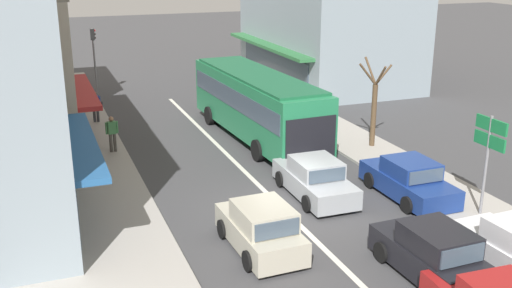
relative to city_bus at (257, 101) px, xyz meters
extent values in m
plane|color=#3F3F42|center=(-2.08, -8.39, -1.88)|extent=(140.00, 140.00, 0.00)
cube|color=silver|center=(-2.08, -4.39, -1.88)|extent=(0.20, 28.00, 0.01)
cube|color=#A39E96|center=(-8.88, -2.39, -1.81)|extent=(5.20, 44.00, 0.14)
cube|color=#A39E96|center=(4.12, -2.39, -1.82)|extent=(2.80, 44.00, 0.12)
cube|color=#23568E|center=(-8.71, -6.55, 0.82)|extent=(1.10, 7.40, 0.20)
cube|color=#425160|center=(-9.13, -6.55, -0.48)|extent=(0.06, 6.43, 1.80)
cube|color=maroon|center=(-7.94, 1.50, 0.82)|extent=(1.10, 7.05, 0.20)
cube|color=#425160|center=(-8.36, 1.50, -0.48)|extent=(0.06, 6.13, 1.80)
cube|color=maroon|center=(-8.61, 10.01, 0.82)|extent=(1.10, 8.37, 0.20)
cube|color=#425160|center=(-9.03, 10.01, -0.48)|extent=(0.06, 7.28, 1.80)
cube|color=#84939E|center=(9.42, 11.21, 2.80)|extent=(7.79, 13.63, 9.37)
cube|color=#2D703D|center=(5.07, 11.21, 0.82)|extent=(1.10, 12.54, 0.20)
cube|color=#425160|center=(5.49, 11.21, -0.48)|extent=(0.06, 10.91, 1.80)
cube|color=#237A4C|center=(0.00, 0.01, -0.12)|extent=(3.04, 10.91, 2.70)
cube|color=#425160|center=(0.00, 0.01, 0.28)|extent=(3.05, 10.48, 0.90)
cube|color=black|center=(0.27, -5.41, -0.32)|extent=(2.25, 0.17, 1.76)
cube|color=#1A5B39|center=(0.00, 0.01, 1.29)|extent=(2.87, 10.04, 0.12)
cylinder|color=black|center=(-1.42, 3.29, -1.40)|extent=(0.31, 0.97, 0.96)
cylinder|color=black|center=(1.08, 3.42, -1.40)|extent=(0.31, 0.97, 0.96)
cylinder|color=black|center=(-1.10, -3.02, -1.40)|extent=(0.31, 0.97, 0.96)
cylinder|color=black|center=(1.40, -2.89, -1.40)|extent=(0.31, 0.97, 0.96)
cube|color=#425160|center=(-0.28, -16.06, -0.71)|extent=(1.44, 0.13, 0.51)
cube|color=black|center=(-0.03, -13.73, -1.36)|extent=(1.73, 3.74, 0.76)
cube|color=black|center=(-0.02, -14.03, -0.66)|extent=(1.56, 1.94, 0.64)
cube|color=#425160|center=(-0.05, -13.06, -0.66)|extent=(1.40, 0.09, 0.54)
cube|color=#425160|center=(0.00, -15.00, -0.66)|extent=(1.37, 0.09, 0.51)
cylinder|color=black|center=(-0.88, -12.64, -1.57)|extent=(0.19, 0.62, 0.62)
cylinder|color=black|center=(0.76, -12.60, -1.57)|extent=(0.19, 0.62, 0.62)
cylinder|color=black|center=(0.81, -14.82, -1.57)|extent=(0.19, 0.62, 0.62)
cube|color=#B7B29E|center=(-3.93, -10.60, -1.36)|extent=(1.74, 3.74, 0.76)
cube|color=#B7B29E|center=(-3.92, -10.90, -0.66)|extent=(1.57, 1.94, 0.64)
cube|color=#425160|center=(-3.94, -9.93, -0.66)|extent=(1.40, 0.10, 0.54)
cube|color=#425160|center=(-3.89, -11.87, -0.66)|extent=(1.37, 0.10, 0.51)
cylinder|color=black|center=(-4.78, -9.52, -1.57)|extent=(0.20, 0.62, 0.62)
cylinder|color=black|center=(-3.14, -9.47, -1.57)|extent=(0.20, 0.62, 0.62)
cylinder|color=black|center=(-4.72, -11.73, -1.57)|extent=(0.20, 0.62, 0.62)
cylinder|color=black|center=(-3.08, -11.69, -1.57)|extent=(0.20, 0.62, 0.62)
cube|color=#9EA3A8|center=(-0.52, -7.41, -1.37)|extent=(1.79, 4.23, 0.72)
cube|color=#9EA3A8|center=(-0.52, -7.51, -0.71)|extent=(1.59, 1.83, 0.60)
cube|color=#425160|center=(-0.50, -6.59, -0.71)|extent=(1.44, 0.08, 0.51)
cube|color=#425160|center=(-0.53, -8.43, -0.71)|extent=(1.40, 0.08, 0.48)
cylinder|color=black|center=(-1.35, -6.14, -1.57)|extent=(0.19, 0.62, 0.62)
cylinder|color=black|center=(0.37, -6.16, -1.57)|extent=(0.19, 0.62, 0.62)
cylinder|color=black|center=(-1.40, -8.66, -1.57)|extent=(0.19, 0.62, 0.62)
cylinder|color=black|center=(0.32, -8.68, -1.57)|extent=(0.19, 0.62, 0.62)
cube|color=#425160|center=(2.34, -13.71, -0.66)|extent=(1.40, 0.11, 0.54)
cylinder|color=black|center=(1.50, -13.30, -1.57)|extent=(0.20, 0.63, 0.62)
cylinder|color=black|center=(3.14, -13.24, -1.57)|extent=(0.20, 0.63, 0.62)
cube|color=navy|center=(2.69, -8.73, -1.37)|extent=(1.74, 4.21, 0.72)
cube|color=navy|center=(2.69, -8.83, -0.71)|extent=(1.57, 1.81, 0.60)
cube|color=#425160|center=(2.69, -7.91, -0.71)|extent=(1.44, 0.07, 0.51)
cube|color=#425160|center=(2.68, -9.75, -0.71)|extent=(1.40, 0.07, 0.48)
cylinder|color=black|center=(1.83, -7.47, -1.57)|extent=(0.18, 0.62, 0.62)
cylinder|color=black|center=(3.55, -7.48, -1.57)|extent=(0.18, 0.62, 0.62)
cylinder|color=black|center=(1.82, -9.99, -1.57)|extent=(0.18, 0.62, 0.62)
cylinder|color=black|center=(3.54, -10.00, -1.57)|extent=(0.18, 0.62, 0.62)
cylinder|color=gray|center=(-6.18, 12.14, 0.22)|extent=(0.12, 0.12, 4.20)
cube|color=black|center=(-6.18, 12.14, 1.97)|extent=(0.24, 0.24, 0.68)
sphere|color=red|center=(-6.04, 12.14, 2.20)|extent=(0.13, 0.13, 0.13)
sphere|color=black|center=(-6.04, 12.14, 1.98)|extent=(0.13, 0.13, 0.13)
sphere|color=black|center=(-6.04, 12.14, 1.76)|extent=(0.13, 0.13, 0.13)
cylinder|color=gray|center=(4.00, -11.13, -0.08)|extent=(0.10, 0.10, 3.60)
cube|color=#19753D|center=(4.00, -11.15, 1.42)|extent=(0.08, 1.40, 0.44)
cube|color=white|center=(4.05, -11.15, 1.42)|extent=(0.01, 1.10, 0.10)
cube|color=#19753D|center=(4.00, -11.15, 0.87)|extent=(0.08, 1.40, 0.44)
cube|color=white|center=(4.05, -11.15, 0.87)|extent=(0.01, 1.10, 0.10)
cylinder|color=brown|center=(4.52, -3.20, -0.38)|extent=(0.24, 0.24, 2.99)
cylinder|color=brown|center=(4.52, -2.71, 1.66)|extent=(0.10, 1.05, 1.16)
cylinder|color=brown|center=(4.90, -3.20, 1.53)|extent=(0.85, 0.10, 0.91)
cylinder|color=brown|center=(4.52, -3.56, 1.58)|extent=(0.10, 0.80, 0.99)
cylinder|color=brown|center=(4.09, -3.20, 1.61)|extent=(0.93, 0.10, 1.06)
cylinder|color=#333338|center=(-7.08, 5.41, -1.32)|extent=(0.14, 0.14, 0.84)
cylinder|color=#333338|center=(-6.90, 5.37, -1.32)|extent=(0.14, 0.14, 0.84)
cube|color=#3351A8|center=(-6.99, 5.39, -0.62)|extent=(0.40, 0.29, 0.56)
sphere|color=brown|center=(-6.99, 5.39, -0.22)|extent=(0.22, 0.22, 0.22)
cylinder|color=#3351A8|center=(-7.22, 5.44, -0.62)|extent=(0.09, 0.09, 0.54)
cylinder|color=#3351A8|center=(-6.76, 5.33, -0.62)|extent=(0.09, 0.09, 0.54)
cube|color=black|center=(-6.68, 5.34, -0.80)|extent=(0.15, 0.26, 0.22)
cylinder|color=#4C4742|center=(-6.95, 0.07, -1.32)|extent=(0.14, 0.14, 0.84)
cylinder|color=#4C4742|center=(-6.77, 0.08, -1.32)|extent=(0.14, 0.14, 0.84)
cube|color=#478951|center=(-6.86, 0.08, -0.62)|extent=(0.38, 0.26, 0.56)
sphere|color=#9E7051|center=(-6.86, 0.08, -0.22)|extent=(0.22, 0.22, 0.22)
cylinder|color=#478951|center=(-7.10, 0.05, -0.62)|extent=(0.09, 0.09, 0.54)
cylinder|color=#478951|center=(-6.62, 0.10, -0.62)|extent=(0.09, 0.09, 0.54)
camera|label=1|loc=(-9.89, -26.02, 6.84)|focal=42.00mm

